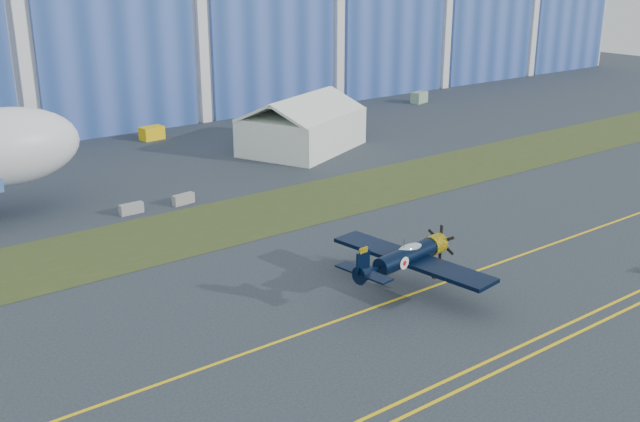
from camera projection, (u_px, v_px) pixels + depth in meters
ground at (280, 295)px, 47.41m from camera, size 260.00×260.00×0.00m
grass_median at (178, 233)px, 57.96m from camera, size 260.00×10.00×0.02m
taxiway_centreline at (328, 324)px, 43.64m from camera, size 200.00×0.20×0.02m
edge_line_near at (447, 396)px, 36.47m from camera, size 80.00×0.20×0.02m
edge_line_far at (432, 387)px, 37.23m from camera, size 80.00×0.20×0.02m
warbird at (406, 257)px, 47.12m from camera, size 11.12×12.84×3.46m
tent at (302, 122)px, 82.13m from camera, size 15.98×14.15×6.14m
shipping_container at (14, 148)px, 78.38m from camera, size 6.28×3.74×2.55m
tug at (152, 133)px, 87.49m from camera, size 2.78×1.92×1.52m
gse_box at (419, 97)px, 109.46m from camera, size 2.97×2.10×1.61m
barrier_a at (131, 209)px, 62.21m from camera, size 2.01×0.63×0.90m
barrier_b at (183, 199)px, 64.67m from camera, size 2.06×0.85×0.90m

